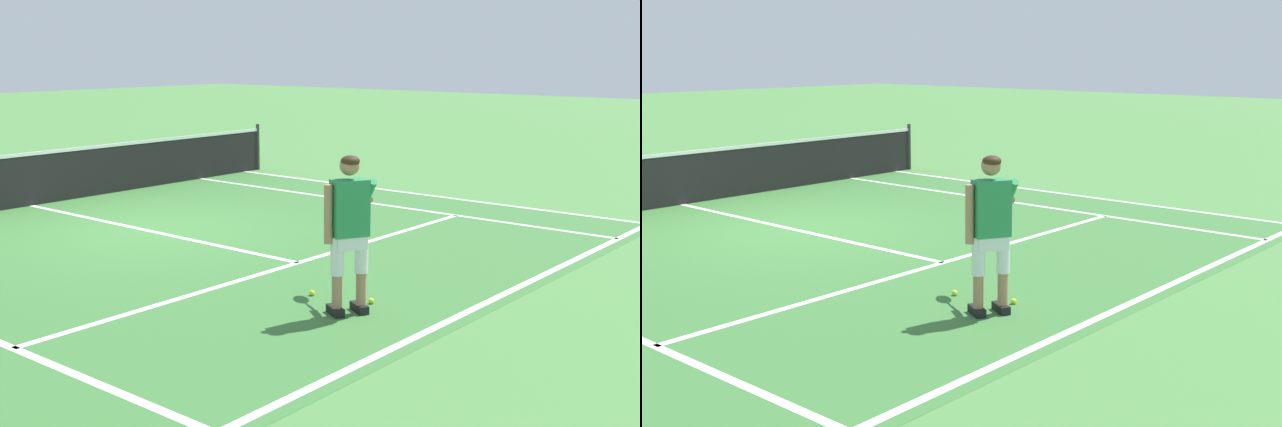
% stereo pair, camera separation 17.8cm
% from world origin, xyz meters
% --- Properties ---
extents(ground_plane, '(80.00, 80.00, 0.00)m').
position_xyz_m(ground_plane, '(0.00, 0.00, 0.00)').
color(ground_plane, '#477F3D').
extents(court_inner_surface, '(10.98, 9.57, 0.00)m').
position_xyz_m(court_inner_surface, '(0.00, -1.36, 0.00)').
color(court_inner_surface, '#387033').
rests_on(court_inner_surface, ground).
extents(line_baseline, '(10.98, 0.10, 0.01)m').
position_xyz_m(line_baseline, '(0.00, -5.95, 0.00)').
color(line_baseline, white).
rests_on(line_baseline, ground).
extents(line_service, '(8.23, 0.10, 0.01)m').
position_xyz_m(line_service, '(0.00, -3.17, 0.00)').
color(line_service, white).
rests_on(line_service, ground).
extents(line_centre_service, '(0.10, 6.40, 0.01)m').
position_xyz_m(line_centre_service, '(0.00, 0.03, 0.00)').
color(line_centre_service, white).
rests_on(line_centre_service, ground).
extents(line_singles_right, '(0.10, 9.17, 0.01)m').
position_xyz_m(line_singles_right, '(4.12, -1.36, 0.00)').
color(line_singles_right, white).
rests_on(line_singles_right, ground).
extents(line_doubles_right, '(0.10, 9.17, 0.01)m').
position_xyz_m(line_doubles_right, '(5.49, -1.36, 0.00)').
color(line_doubles_right, white).
rests_on(line_doubles_right, ground).
extents(tennis_net, '(11.96, 0.08, 1.07)m').
position_xyz_m(tennis_net, '(0.00, 3.23, 0.50)').
color(tennis_net, '#333338').
rests_on(tennis_net, ground).
extents(tennis_player, '(1.03, 0.92, 1.71)m').
position_xyz_m(tennis_player, '(-1.26, -4.98, 0.99)').
color(tennis_player, black).
rests_on(tennis_player, ground).
extents(tennis_ball_near_feet, '(0.07, 0.07, 0.07)m').
position_xyz_m(tennis_ball_near_feet, '(-0.83, -4.97, 0.03)').
color(tennis_ball_near_feet, '#CCE02D').
rests_on(tennis_ball_near_feet, ground).
extents(tennis_ball_by_baseline, '(0.07, 0.07, 0.07)m').
position_xyz_m(tennis_ball_by_baseline, '(-1.01, -4.26, 0.03)').
color(tennis_ball_by_baseline, '#CCE02D').
rests_on(tennis_ball_by_baseline, ground).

